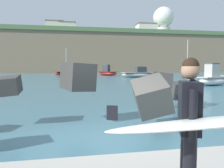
{
  "coord_description": "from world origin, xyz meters",
  "views": [
    {
      "loc": [
        -1.08,
        -5.88,
        1.91
      ],
      "look_at": [
        0.14,
        0.5,
        1.4
      ],
      "focal_mm": 35.87,
      "sensor_mm": 36.0,
      "label": 1
    }
  ],
  "objects_px": {
    "mooring_buoy_inner": "(189,77)",
    "station_building_west": "(102,34)",
    "station_building_east": "(147,30)",
    "mooring_buoy_middle": "(156,83)",
    "boat_near_centre": "(213,79)",
    "station_building_central": "(67,30)",
    "boat_mid_left": "(187,75)",
    "boat_far_left": "(139,74)",
    "boat_mid_centre": "(107,72)",
    "radar_dome": "(163,20)",
    "station_building_annex": "(55,29)",
    "boat_near_left": "(65,73)",
    "surfer_with_board": "(194,124)"
  },
  "relations": [
    {
      "from": "boat_mid_centre",
      "to": "station_building_east",
      "type": "relative_size",
      "value": 0.55
    },
    {
      "from": "boat_far_left",
      "to": "station_building_west",
      "type": "xyz_separation_m",
      "value": [
        1.61,
        56.24,
        14.76
      ]
    },
    {
      "from": "boat_near_centre",
      "to": "mooring_buoy_middle",
      "type": "bearing_deg",
      "value": 163.36
    },
    {
      "from": "boat_mid_left",
      "to": "boat_near_centre",
      "type": "bearing_deg",
      "value": -110.89
    },
    {
      "from": "station_building_east",
      "to": "boat_near_centre",
      "type": "bearing_deg",
      "value": -103.34
    },
    {
      "from": "mooring_buoy_inner",
      "to": "radar_dome",
      "type": "relative_size",
      "value": 0.04
    },
    {
      "from": "radar_dome",
      "to": "mooring_buoy_inner",
      "type": "bearing_deg",
      "value": -108.81
    },
    {
      "from": "surfer_with_board",
      "to": "mooring_buoy_middle",
      "type": "height_order",
      "value": "surfer_with_board"
    },
    {
      "from": "boat_near_centre",
      "to": "mooring_buoy_inner",
      "type": "bearing_deg",
      "value": 70.66
    },
    {
      "from": "boat_near_centre",
      "to": "boat_far_left",
      "type": "xyz_separation_m",
      "value": [
        -2.32,
        17.6,
        -0.08
      ]
    },
    {
      "from": "boat_mid_centre",
      "to": "station_building_annex",
      "type": "height_order",
      "value": "station_building_annex"
    },
    {
      "from": "boat_near_centre",
      "to": "mooring_buoy_inner",
      "type": "height_order",
      "value": "boat_near_centre"
    },
    {
      "from": "mooring_buoy_inner",
      "to": "station_building_annex",
      "type": "height_order",
      "value": "station_building_annex"
    },
    {
      "from": "boat_mid_left",
      "to": "mooring_buoy_middle",
      "type": "bearing_deg",
      "value": -129.03
    },
    {
      "from": "boat_far_left",
      "to": "boat_mid_left",
      "type": "bearing_deg",
      "value": -10.94
    },
    {
      "from": "boat_near_centre",
      "to": "station_building_central",
      "type": "height_order",
      "value": "station_building_central"
    },
    {
      "from": "station_building_central",
      "to": "boat_mid_centre",
      "type": "bearing_deg",
      "value": -79.02
    },
    {
      "from": "boat_mid_left",
      "to": "station_building_central",
      "type": "height_order",
      "value": "station_building_central"
    },
    {
      "from": "boat_near_centre",
      "to": "mooring_buoy_middle",
      "type": "xyz_separation_m",
      "value": [
        -5.52,
        1.65,
        -0.47
      ]
    },
    {
      "from": "boat_near_left",
      "to": "boat_mid_centre",
      "type": "height_order",
      "value": "boat_near_left"
    },
    {
      "from": "station_building_west",
      "to": "station_building_central",
      "type": "relative_size",
      "value": 0.91
    },
    {
      "from": "station_building_east",
      "to": "boat_mid_centre",
      "type": "bearing_deg",
      "value": -121.15
    },
    {
      "from": "mooring_buoy_middle",
      "to": "station_building_east",
      "type": "relative_size",
      "value": 0.06
    },
    {
      "from": "station_building_west",
      "to": "boat_mid_left",
      "type": "bearing_deg",
      "value": -83.29
    },
    {
      "from": "radar_dome",
      "to": "mooring_buoy_middle",
      "type": "bearing_deg",
      "value": -114.13
    },
    {
      "from": "boat_far_left",
      "to": "station_building_west",
      "type": "height_order",
      "value": "station_building_west"
    },
    {
      "from": "mooring_buoy_middle",
      "to": "station_building_central",
      "type": "distance_m",
      "value": 70.51
    },
    {
      "from": "station_building_west",
      "to": "station_building_east",
      "type": "distance_m",
      "value": 19.89
    },
    {
      "from": "mooring_buoy_inner",
      "to": "mooring_buoy_middle",
      "type": "relative_size",
      "value": 1.0
    },
    {
      "from": "boat_mid_left",
      "to": "boat_far_left",
      "type": "height_order",
      "value": "boat_mid_left"
    },
    {
      "from": "radar_dome",
      "to": "station_building_east",
      "type": "relative_size",
      "value": 1.38
    },
    {
      "from": "surfer_with_board",
      "to": "mooring_buoy_middle",
      "type": "distance_m",
      "value": 21.04
    },
    {
      "from": "station_building_annex",
      "to": "boat_mid_left",
      "type": "bearing_deg",
      "value": -64.61
    },
    {
      "from": "mooring_buoy_inner",
      "to": "station_building_west",
      "type": "bearing_deg",
      "value": 94.57
    },
    {
      "from": "boat_near_centre",
      "to": "mooring_buoy_middle",
      "type": "relative_size",
      "value": 9.83
    },
    {
      "from": "station_building_east",
      "to": "mooring_buoy_middle",
      "type": "bearing_deg",
      "value": -108.61
    },
    {
      "from": "boat_mid_left",
      "to": "mooring_buoy_inner",
      "type": "xyz_separation_m",
      "value": [
        -1.87,
        -3.93,
        -0.23
      ]
    },
    {
      "from": "mooring_buoy_middle",
      "to": "radar_dome",
      "type": "distance_m",
      "value": 66.09
    },
    {
      "from": "boat_mid_left",
      "to": "radar_dome",
      "type": "bearing_deg",
      "value": 71.82
    },
    {
      "from": "boat_near_left",
      "to": "station_building_central",
      "type": "height_order",
      "value": "station_building_central"
    },
    {
      "from": "boat_mid_centre",
      "to": "boat_far_left",
      "type": "distance_m",
      "value": 9.73
    },
    {
      "from": "boat_near_centre",
      "to": "boat_far_left",
      "type": "bearing_deg",
      "value": 97.52
    },
    {
      "from": "station_building_annex",
      "to": "boat_far_left",
      "type": "bearing_deg",
      "value": -71.79
    },
    {
      "from": "boat_far_left",
      "to": "station_building_west",
      "type": "distance_m",
      "value": 58.16
    },
    {
      "from": "surfer_with_board",
      "to": "station_building_central",
      "type": "bearing_deg",
      "value": 91.21
    },
    {
      "from": "boat_mid_centre",
      "to": "station_building_east",
      "type": "xyz_separation_m",
      "value": [
        20.88,
        34.56,
        14.79
      ]
    },
    {
      "from": "radar_dome",
      "to": "station_building_east",
      "type": "bearing_deg",
      "value": 164.99
    },
    {
      "from": "boat_near_centre",
      "to": "boat_mid_left",
      "type": "distance_m",
      "value": 17.1
    },
    {
      "from": "surfer_with_board",
      "to": "boat_far_left",
      "type": "xyz_separation_m",
      "value": [
        10.64,
        35.6,
        -0.67
      ]
    },
    {
      "from": "boat_near_centre",
      "to": "station_building_annex",
      "type": "relative_size",
      "value": 0.63
    }
  ]
}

